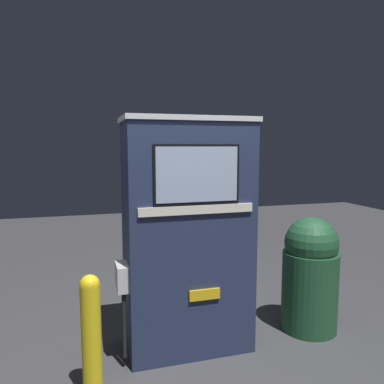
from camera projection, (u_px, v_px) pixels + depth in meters
The scene contains 4 objects.
ground_plane at pixel (197, 362), 3.00m from camera, with size 14.00×14.00×0.00m, color #38383A.
gas_pump at pixel (187, 235), 3.14m from camera, with size 1.14×0.57×1.95m.
safety_bollard at pixel (91, 335), 2.51m from camera, with size 0.13×0.13×0.88m.
trash_bin at pixel (310, 273), 3.49m from camera, with size 0.52×0.52×1.08m.
Camera 1 is at (-0.84, -2.69, 1.72)m, focal length 35.00 mm.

